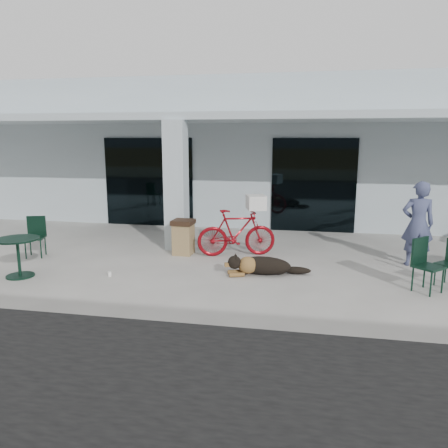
% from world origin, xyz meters
% --- Properties ---
extents(ground, '(80.00, 80.00, 0.00)m').
position_xyz_m(ground, '(0.00, 0.00, 0.00)').
color(ground, '#AFACA5').
rests_on(ground, ground).
extents(building, '(22.00, 7.00, 4.50)m').
position_xyz_m(building, '(0.00, 8.50, 2.25)').
color(building, silver).
rests_on(building, ground).
extents(storefront_glass_left, '(2.80, 0.06, 2.70)m').
position_xyz_m(storefront_glass_left, '(-3.20, 4.98, 1.35)').
color(storefront_glass_left, black).
rests_on(storefront_glass_left, ground).
extents(storefront_glass_right, '(2.40, 0.06, 2.70)m').
position_xyz_m(storefront_glass_right, '(1.80, 4.98, 1.35)').
color(storefront_glass_right, black).
rests_on(storefront_glass_right, ground).
extents(column, '(0.50, 0.50, 3.12)m').
position_xyz_m(column, '(-1.50, 2.30, 1.56)').
color(column, silver).
rests_on(column, ground).
extents(overhang, '(22.00, 2.80, 0.18)m').
position_xyz_m(overhang, '(0.00, 3.60, 3.21)').
color(overhang, silver).
rests_on(overhang, column).
extents(bicycle, '(1.89, 1.02, 1.09)m').
position_xyz_m(bicycle, '(0.05, 1.90, 0.55)').
color(bicycle, maroon).
rests_on(bicycle, ground).
extents(laundry_basket, '(0.54, 0.64, 0.32)m').
position_xyz_m(laundry_basket, '(0.48, 2.03, 1.25)').
color(laundry_basket, white).
rests_on(laundry_basket, bicycle).
extents(dog, '(1.34, 0.83, 0.43)m').
position_xyz_m(dog, '(0.81, 0.58, 0.21)').
color(dog, black).
rests_on(dog, ground).
extents(cup_near_dog, '(0.08, 0.08, 0.09)m').
position_xyz_m(cup_near_dog, '(-2.18, -0.10, 0.05)').
color(cup_near_dog, white).
rests_on(cup_near_dog, ground).
extents(cafe_table_near, '(0.87, 0.87, 0.78)m').
position_xyz_m(cafe_table_near, '(-3.92, -0.44, 0.39)').
color(cafe_table_near, black).
rests_on(cafe_table_near, ground).
extents(cafe_chair_near, '(0.53, 0.56, 0.93)m').
position_xyz_m(cafe_chair_near, '(-4.49, 0.94, 0.46)').
color(cafe_chair_near, black).
rests_on(cafe_chair_near, ground).
extents(cafe_chair_far_a, '(0.64, 0.65, 0.96)m').
position_xyz_m(cafe_chair_far_a, '(3.78, 0.12, 0.48)').
color(cafe_chair_far_a, black).
rests_on(cafe_chair_far_a, ground).
extents(person, '(0.67, 0.45, 1.82)m').
position_xyz_m(person, '(3.95, 1.84, 0.91)').
color(person, '#3F466A').
rests_on(person, ground).
extents(trash_receptacle, '(0.51, 0.51, 0.82)m').
position_xyz_m(trash_receptacle, '(-1.20, 1.80, 0.41)').
color(trash_receptacle, olive).
rests_on(trash_receptacle, ground).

